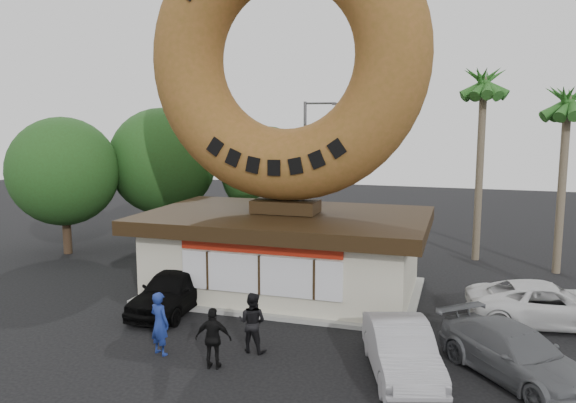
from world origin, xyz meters
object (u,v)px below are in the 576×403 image
(donut_shop, at_px, (286,250))
(car_grey, at_px, (515,354))
(person_right, at_px, (213,338))
(car_black, at_px, (173,290))
(car_white, at_px, (547,304))
(street_lamp, at_px, (307,164))
(person_left, at_px, (160,323))
(person_center, at_px, (252,322))
(car_silver, at_px, (401,350))
(giant_donut, at_px, (286,58))

(donut_shop, bearing_deg, car_grey, -33.50)
(person_right, bearing_deg, car_black, -58.20)
(car_black, relative_size, car_white, 0.87)
(street_lamp, xyz_separation_m, car_black, (-1.45, -13.35, -3.70))
(car_white, bearing_deg, person_left, 109.06)
(car_grey, relative_size, car_white, 0.92)
(person_left, relative_size, person_right, 1.09)
(person_center, distance_m, car_silver, 4.50)
(person_left, distance_m, car_silver, 7.09)
(car_silver, distance_m, car_grey, 3.08)
(street_lamp, xyz_separation_m, person_center, (2.68, -15.94, -3.56))
(donut_shop, xyz_separation_m, person_left, (-1.75, -6.93, -0.80))
(street_lamp, bearing_deg, car_black, -96.19)
(person_right, distance_m, car_silver, 5.22)
(person_left, distance_m, car_black, 3.93)
(giant_donut, relative_size, car_black, 2.41)
(car_silver, xyz_separation_m, car_grey, (2.97, 0.80, -0.04))
(car_grey, bearing_deg, car_white, 33.21)
(person_left, height_order, car_black, person_left)
(donut_shop, height_order, car_silver, donut_shop)
(person_left, bearing_deg, person_center, -138.54)
(person_left, bearing_deg, car_grey, -151.73)
(street_lamp, height_order, person_center, street_lamp)
(person_right, distance_m, car_grey, 8.29)
(car_silver, bearing_deg, car_black, 143.82)
(donut_shop, height_order, person_left, donut_shop)
(person_left, relative_size, car_white, 0.37)
(person_center, height_order, car_grey, person_center)
(giant_donut, distance_m, person_left, 11.03)
(car_black, bearing_deg, car_grey, -12.27)
(person_center, distance_m, car_black, 4.87)
(street_lamp, bearing_deg, donut_shop, -79.50)
(person_left, height_order, car_silver, person_left)
(car_white, bearing_deg, car_black, 91.82)
(car_grey, bearing_deg, car_black, 129.24)
(person_center, relative_size, car_black, 0.40)
(person_center, bearing_deg, car_black, -28.35)
(person_center, height_order, car_black, person_center)
(person_left, relative_size, car_black, 0.42)
(donut_shop, distance_m, street_lamp, 10.54)
(car_grey, distance_m, car_white, 4.85)
(street_lamp, bearing_deg, car_grey, -56.82)
(donut_shop, xyz_separation_m, car_grey, (8.28, -5.48, -1.07))
(donut_shop, distance_m, car_white, 9.75)
(person_right, bearing_deg, car_white, -154.69)
(car_black, bearing_deg, street_lamp, 82.05)
(person_center, bearing_deg, donut_shop, -78.27)
(person_left, distance_m, person_right, 1.99)
(giant_donut, xyz_separation_m, street_lamp, (-1.86, 10.00, -4.86))
(street_lamp, distance_m, car_black, 13.92)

